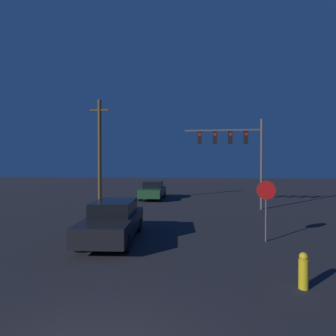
% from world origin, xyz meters
% --- Properties ---
extents(car_near, '(2.23, 4.80, 1.62)m').
position_xyz_m(car_near, '(-1.85, 7.26, 0.82)').
color(car_near, black).
rests_on(car_near, ground_plane).
extents(car_far, '(1.98, 4.69, 1.62)m').
position_xyz_m(car_far, '(-2.35, 20.32, 0.82)').
color(car_far, '#1E4728').
rests_on(car_far, ground_plane).
extents(traffic_signal_mast, '(5.50, 0.30, 6.38)m').
position_xyz_m(traffic_signal_mast, '(4.45, 15.70, 4.48)').
color(traffic_signal_mast, '#4C4C51').
rests_on(traffic_signal_mast, ground_plane).
extents(stop_sign, '(0.76, 0.07, 2.49)m').
position_xyz_m(stop_sign, '(4.45, 7.71, 1.75)').
color(stop_sign, '#4C4C51').
rests_on(stop_sign, ground_plane).
extents(utility_pole, '(1.56, 0.28, 8.33)m').
position_xyz_m(utility_pole, '(-6.09, 16.85, 4.32)').
color(utility_pole, brown).
rests_on(utility_pole, ground_plane).
extents(fire_hydrant, '(0.24, 0.24, 0.93)m').
position_xyz_m(fire_hydrant, '(4.32, 3.60, 0.46)').
color(fire_hydrant, gold).
rests_on(fire_hydrant, ground_plane).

